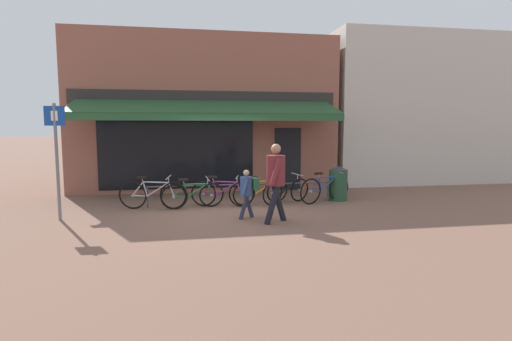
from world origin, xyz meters
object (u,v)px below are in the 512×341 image
pedestrian_child (248,188)px  litter_bin (338,183)px  bicycle_black (286,191)px  bicycle_orange (261,192)px  bicycle_silver (153,194)px  pedestrian_adult (276,175)px  bicycle_blue (325,189)px  bicycle_green (193,195)px  parking_sign (56,150)px  bicycle_purple (222,193)px

pedestrian_child → litter_bin: pedestrian_child is taller
bicycle_black → litter_bin: bearing=-18.7°
bicycle_orange → pedestrian_child: pedestrian_child is taller
bicycle_silver → litter_bin: 5.25m
bicycle_black → bicycle_orange: bearing=151.3°
bicycle_silver → pedestrian_adult: 3.49m
bicycle_blue → bicycle_green: bearing=160.2°
bicycle_black → pedestrian_adult: size_ratio=0.86×
bicycle_silver → bicycle_orange: (2.89, 0.18, -0.04)m
bicycle_orange → bicycle_black: 0.72m
bicycle_blue → litter_bin: bearing=8.1°
pedestrian_adult → litter_bin: (2.40, 2.33, -0.57)m
pedestrian_child → parking_sign: 4.44m
bicycle_orange → litter_bin: litter_bin is taller
bicycle_purple → bicycle_orange: bearing=21.7°
bicycle_black → parking_sign: parking_sign is taller
bicycle_orange → litter_bin: (2.34, 0.22, 0.15)m
bicycle_orange → pedestrian_adult: pedestrian_adult is taller
bicycle_purple → bicycle_black: size_ratio=1.09×
bicycle_black → pedestrian_adult: bearing=-137.6°
bicycle_purple → litter_bin: (3.42, 0.36, 0.13)m
litter_bin → parking_sign: (-7.26, -1.23, 1.12)m
bicycle_silver → parking_sign: size_ratio=0.67×
bicycle_purple → pedestrian_child: size_ratio=1.44×
bicycle_blue → pedestrian_adult: (-1.90, -2.03, 0.68)m
bicycle_green → litter_bin: (4.21, 0.44, 0.14)m
bicycle_green → bicycle_orange: 1.89m
litter_bin → bicycle_green: bearing=-174.0°
bicycle_orange → parking_sign: size_ratio=0.62×
parking_sign → bicycle_purple: bearing=12.8°
bicycle_orange → pedestrian_child: bearing=-127.0°
bicycle_orange → pedestrian_child: 1.75m
pedestrian_child → parking_sign: bearing=-12.1°
bicycle_green → bicycle_silver: bearing=169.3°
bicycle_green → bicycle_black: (2.59, 0.21, 0.01)m
bicycle_blue → bicycle_black: bearing=154.9°
bicycle_purple → bicycle_orange: bicycle_purple is taller
bicycle_orange → bicycle_black: bicycle_black is taller
pedestrian_child → bicycle_black: bearing=-134.6°
bicycle_silver → bicycle_black: bearing=14.5°
parking_sign → bicycle_blue: bearing=7.9°
bicycle_green → bicycle_purple: bearing=-2.0°
bicycle_blue → pedestrian_adult: 2.86m
pedestrian_child → bicycle_purple: bearing=-76.7°
bicycle_green → pedestrian_adult: 2.71m
bicycle_purple → parking_sign: size_ratio=0.63×
parking_sign → bicycle_silver: bearing=22.2°
bicycle_blue → litter_bin: (0.51, 0.29, 0.11)m
bicycle_silver → bicycle_purple: size_ratio=1.07×
pedestrian_adult → parking_sign: parking_sign is taller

